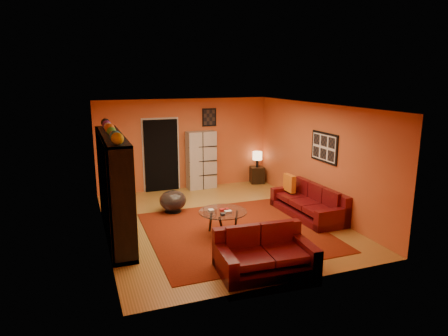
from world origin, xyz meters
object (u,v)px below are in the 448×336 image
object	(u,v)px
entertainment_unit	(114,186)
loveseat	(264,253)
storage_cabinet	(201,160)
bowl_chair	(173,201)
sofa	(311,204)
tv	(117,188)
side_table	(257,175)
table_lamp	(257,156)
coffee_table	(223,213)

from	to	relation	value
entertainment_unit	loveseat	bearing A→B (deg)	-47.73
entertainment_unit	storage_cabinet	bearing A→B (deg)	45.95
loveseat	bowl_chair	size ratio (longest dim) A/B	2.59
loveseat	sofa	bearing A→B (deg)	-43.73
sofa	storage_cabinet	world-z (taller)	storage_cabinet
loveseat	storage_cabinet	size ratio (longest dim) A/B	1.00
loveseat	bowl_chair	xyz separation A→B (m)	(-0.77, 3.40, 0.00)
tv	side_table	bearing A→B (deg)	-58.43
sofa	loveseat	distance (m)	3.01
loveseat	table_lamp	distance (m)	5.67
loveseat	table_lamp	bearing A→B (deg)	-20.21
loveseat	table_lamp	size ratio (longest dim) A/B	3.50
sofa	loveseat	bearing A→B (deg)	-139.05
coffee_table	sofa	bearing A→B (deg)	8.96
storage_cabinet	side_table	xyz separation A→B (m)	(1.77, -0.05, -0.59)
sofa	entertainment_unit	bearing A→B (deg)	173.47
sofa	side_table	xyz separation A→B (m)	(0.07, 3.13, -0.04)
tv	table_lamp	bearing A→B (deg)	-58.43
side_table	table_lamp	size ratio (longest dim) A/B	1.05
loveseat	side_table	distance (m)	5.65
tv	storage_cabinet	bearing A→B (deg)	-43.79
bowl_chair	side_table	world-z (taller)	bowl_chair
tv	sofa	distance (m)	4.44
side_table	bowl_chair	bearing A→B (deg)	-150.06
tv	sofa	world-z (taller)	tv
entertainment_unit	side_table	xyz separation A→B (m)	(4.48, 2.75, -0.80)
table_lamp	coffee_table	bearing A→B (deg)	-124.61
loveseat	side_table	bearing A→B (deg)	-20.21
bowl_chair	coffee_table	bearing A→B (deg)	-69.55
loveseat	storage_cabinet	world-z (taller)	storage_cabinet
coffee_table	table_lamp	distance (m)	4.27
tv	bowl_chair	world-z (taller)	tv
storage_cabinet	side_table	world-z (taller)	storage_cabinet
storage_cabinet	entertainment_unit	bearing A→B (deg)	-138.27
coffee_table	side_table	world-z (taller)	coffee_table
coffee_table	side_table	size ratio (longest dim) A/B	2.00
side_table	coffee_table	bearing A→B (deg)	-124.61
tv	bowl_chair	distance (m)	1.82
tv	bowl_chair	size ratio (longest dim) A/B	1.50
tv	side_table	size ratio (longest dim) A/B	1.94
tv	sofa	size ratio (longest dim) A/B	0.46
loveseat	tv	bearing A→B (deg)	45.00
tv	loveseat	distance (m)	3.33
tv	loveseat	size ratio (longest dim) A/B	0.58
tv	loveseat	bearing A→B (deg)	-138.69
entertainment_unit	side_table	world-z (taller)	entertainment_unit
sofa	table_lamp	bearing A→B (deg)	87.04
loveseat	coffee_table	size ratio (longest dim) A/B	1.67
sofa	storage_cabinet	xyz separation A→B (m)	(-1.70, 3.18, 0.55)
loveseat	coffee_table	xyz separation A→B (m)	(-0.12, 1.67, 0.17)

